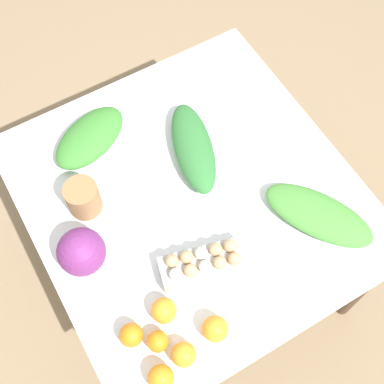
% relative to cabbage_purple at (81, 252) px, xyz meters
% --- Properties ---
extents(ground_plane, '(8.00, 8.00, 0.00)m').
position_rel_cabbage_purple_xyz_m(ground_plane, '(-0.03, 0.42, -0.82)').
color(ground_plane, '#937A5B').
extents(dining_table, '(1.15, 1.09, 0.74)m').
position_rel_cabbage_purple_xyz_m(dining_table, '(-0.03, 0.42, -0.17)').
color(dining_table, silver).
rests_on(dining_table, ground_plane).
extents(cabbage_purple, '(0.16, 0.16, 0.16)m').
position_rel_cabbage_purple_xyz_m(cabbage_purple, '(0.00, 0.00, 0.00)').
color(cabbage_purple, '#7A2D75').
rests_on(cabbage_purple, dining_table).
extents(egg_carton, '(0.17, 0.29, 0.09)m').
position_rel_cabbage_purple_xyz_m(egg_carton, '(0.21, 0.32, -0.03)').
color(egg_carton, '#A8A8A3').
rests_on(egg_carton, dining_table).
extents(paper_bag, '(0.11, 0.11, 0.13)m').
position_rel_cabbage_purple_xyz_m(paper_bag, '(-0.18, 0.09, -0.01)').
color(paper_bag, '#997047').
rests_on(paper_bag, dining_table).
extents(greens_bunch_kale, '(0.40, 0.24, 0.09)m').
position_rel_cabbage_purple_xyz_m(greens_bunch_kale, '(-0.17, 0.51, -0.03)').
color(greens_bunch_kale, '#337538').
rests_on(greens_bunch_kale, dining_table).
extents(greens_bunch_dandelion, '(0.41, 0.33, 0.07)m').
position_rel_cabbage_purple_xyz_m(greens_bunch_dandelion, '(0.26, 0.74, -0.04)').
color(greens_bunch_dandelion, '#4C933D').
rests_on(greens_bunch_dandelion, dining_table).
extents(greens_bunch_chard, '(0.27, 0.35, 0.08)m').
position_rel_cabbage_purple_xyz_m(greens_bunch_chard, '(-0.40, 0.21, -0.04)').
color(greens_bunch_chard, '#3D8433').
rests_on(greens_bunch_chard, dining_table).
extents(orange_0, '(0.08, 0.08, 0.08)m').
position_rel_cabbage_purple_xyz_m(orange_0, '(0.43, 0.12, -0.04)').
color(orange_0, orange).
rests_on(orange_0, dining_table).
extents(orange_1, '(0.08, 0.08, 0.08)m').
position_rel_cabbage_purple_xyz_m(orange_1, '(0.28, 0.14, -0.04)').
color(orange_1, orange).
rests_on(orange_1, dining_table).
extents(orange_2, '(0.08, 0.08, 0.08)m').
position_rel_cabbage_purple_xyz_m(orange_2, '(0.45, 0.03, -0.04)').
color(orange_2, orange).
rests_on(orange_2, dining_table).
extents(orange_3, '(0.07, 0.07, 0.07)m').
position_rel_cabbage_purple_xyz_m(orange_3, '(0.30, 0.02, -0.04)').
color(orange_3, orange).
rests_on(orange_3, dining_table).
extents(orange_4, '(0.07, 0.07, 0.07)m').
position_rel_cabbage_purple_xyz_m(orange_4, '(0.35, 0.08, -0.04)').
color(orange_4, orange).
rests_on(orange_4, dining_table).
extents(orange_5, '(0.08, 0.08, 0.08)m').
position_rel_cabbage_purple_xyz_m(orange_5, '(0.41, 0.24, -0.04)').
color(orange_5, orange).
rests_on(orange_5, dining_table).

